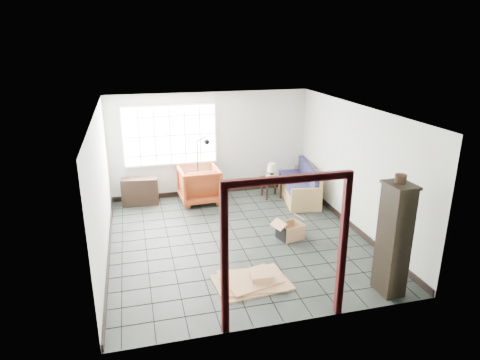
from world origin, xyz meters
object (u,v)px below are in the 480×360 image
object	(u,v)px
futon_sofa	(301,186)
armchair	(199,183)
side_table	(271,181)
tall_shelf	(394,239)

from	to	relation	value
futon_sofa	armchair	distance (m)	2.54
futon_sofa	armchair	size ratio (longest dim) A/B	2.10
side_table	futon_sofa	bearing A→B (deg)	-18.95
futon_sofa	side_table	xyz separation A→B (m)	(-0.69, 0.24, 0.10)
futon_sofa	tall_shelf	bearing A→B (deg)	-83.22
armchair	side_table	xyz separation A→B (m)	(1.81, -0.13, -0.07)
armchair	side_table	size ratio (longest dim) A/B	1.92
tall_shelf	side_table	bearing A→B (deg)	93.65
armchair	side_table	bearing A→B (deg)	173.15
futon_sofa	armchair	xyz separation A→B (m)	(-2.51, 0.37, 0.17)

